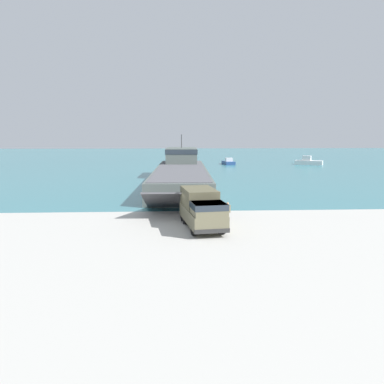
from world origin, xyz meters
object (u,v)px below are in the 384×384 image
Objects in this scene: soldier_on_ramp at (228,211)px; moored_boat_b at (228,162)px; landing_craft at (181,171)px; military_truck at (202,208)px; moored_boat_a at (308,162)px.

moored_boat_b is (9.60, 64.49, -0.46)m from soldier_on_ramp.
landing_craft reaches higher than military_truck.
military_truck is at bearing -106.22° from moored_boat_b.
military_truck is 1.33× the size of moored_boat_b.
moored_boat_b is at bearing 161.75° from military_truck.
soldier_on_ramp is 65.21m from moored_boat_b.
soldier_on_ramp is 0.25× the size of moored_boat_a.
moored_boat_b is at bearing -29.54° from soldier_on_ramp.
military_truck reaches higher than soldier_on_ramp.
landing_craft is at bearing 174.14° from military_truck.
military_truck is 1.01× the size of moored_boat_a.
military_truck is 71.85m from moored_boat_a.
landing_craft is 39.94m from moored_boat_b.
landing_craft is at bearing -14.86° from moored_boat_a.
soldier_on_ramp is at bearing -80.91° from landing_craft.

